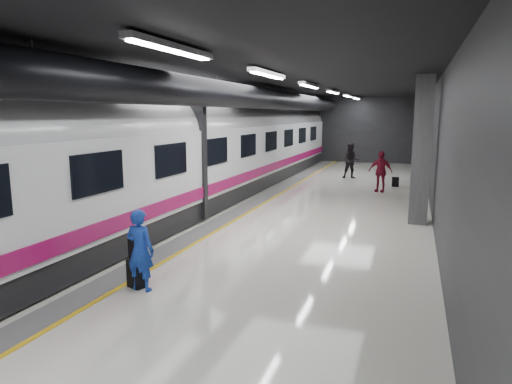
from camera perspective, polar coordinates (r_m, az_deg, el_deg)
The scene contains 9 objects.
ground at distance 13.87m, azimuth 0.32°, elevation -4.26°, with size 40.00×40.00×0.00m, color silver.
platform_hall at distance 14.45m, azimuth 0.48°, elevation 10.47°, with size 10.02×40.02×4.51m.
train at distance 14.88m, azimuth -11.63°, elevation 4.59°, with size 3.05×38.00×4.05m.
traveler_main at distance 9.00m, azimuth -14.29°, elevation -7.06°, with size 0.58×0.38×1.59m, color blue.
suitcase_main at distance 9.32m, azimuth -14.76°, elevation -9.84°, with size 0.34×0.22×0.56m, color black.
shoulder_bag at distance 9.19m, azimuth -14.73°, elevation -6.94°, with size 0.31×0.17×0.41m, color black.
traveler_far_a at distance 24.51m, azimuth 11.81°, elevation 3.85°, with size 0.91×0.71×1.87m, color black.
traveler_far_b at distance 20.54m, azimuth 15.29°, elevation 2.49°, with size 1.04×0.43×1.78m, color maroon.
suitcase_far at distance 22.31m, azimuth 17.02°, elevation 1.23°, with size 0.30×0.20×0.45m, color black.
Camera 1 is at (4.35, -12.74, 3.34)m, focal length 32.00 mm.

